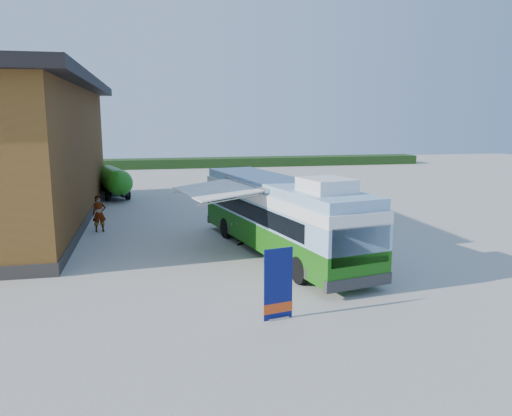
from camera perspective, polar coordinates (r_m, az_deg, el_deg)
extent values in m
plane|color=#BCB7AD|center=(18.85, -1.72, -6.58)|extent=(100.00, 100.00, 0.00)
cube|color=brown|center=(28.76, -26.82, 5.27)|extent=(8.00, 20.00, 7.00)
cube|color=#332D28|center=(29.16, -26.31, -1.10)|extent=(8.10, 20.10, 0.50)
cube|color=#264419|center=(57.09, -0.70, 5.30)|extent=(40.00, 3.00, 1.00)
cube|color=#1F6E12|center=(20.37, 2.62, -2.84)|extent=(4.58, 11.51, 1.03)
cube|color=#8BB5D9|center=(20.17, 2.64, -0.25)|extent=(4.58, 11.51, 0.85)
cube|color=black|center=(20.12, -0.92, -0.27)|extent=(1.94, 9.20, 0.66)
cube|color=black|center=(21.11, 4.91, 0.20)|extent=(1.94, 9.20, 0.66)
cube|color=white|center=(20.07, 2.66, 1.53)|extent=(4.58, 11.51, 0.42)
cube|color=#8BB5D9|center=(20.01, 2.67, 2.66)|extent=(4.40, 11.30, 0.38)
cube|color=white|center=(16.86, 8.08, 2.59)|extent=(1.81, 1.96, 0.47)
cube|color=black|center=(15.50, 11.90, -4.22)|extent=(2.08, 0.49, 1.22)
cube|color=#2D2D2D|center=(15.87, 11.63, -8.29)|extent=(2.39, 0.68, 0.38)
cube|color=#2D2D2D|center=(25.43, -2.95, -1.06)|extent=(2.39, 0.68, 0.38)
cylinder|color=black|center=(16.78, 5.09, -7.09)|extent=(0.47, 0.98, 0.94)
cylinder|color=black|center=(17.86, 11.07, -6.17)|extent=(0.47, 0.98, 0.94)
cylinder|color=black|center=(22.99, -3.39, -2.29)|extent=(0.47, 0.98, 0.94)
cylinder|color=black|center=(23.78, 1.38, -1.85)|extent=(0.47, 0.98, 0.94)
cube|color=white|center=(19.76, -4.60, 1.61)|extent=(3.23, 4.39, 0.31)
cube|color=#A5A8AD|center=(20.17, -1.28, 2.34)|extent=(1.01, 4.21, 0.15)
cylinder|color=#A5A8AD|center=(18.21, -2.85, 0.57)|extent=(2.53, 0.57, 0.32)
cylinder|color=#A5A8AD|center=(21.36, -6.09, 1.97)|extent=(2.53, 0.57, 0.32)
cube|color=#0B145A|center=(13.74, 2.56, -8.67)|extent=(0.84, 0.20, 2.01)
cube|color=#DF4515|center=(13.98, 2.53, -11.33)|extent=(0.87, 0.21, 0.28)
cube|color=#A5A8AD|center=(14.09, 2.52, -12.43)|extent=(0.63, 0.30, 0.06)
cylinder|color=#A5A8AD|center=(13.76, 2.54, -8.65)|extent=(0.03, 0.03, 2.01)
cube|color=tan|center=(22.83, 0.19, -1.59)|extent=(0.82, 1.32, 0.04)
cube|color=tan|center=(22.93, -1.22, -2.33)|extent=(0.58, 1.25, 0.04)
cube|color=tan|center=(22.87, 1.60, -2.36)|extent=(0.58, 1.25, 0.04)
cube|color=black|center=(22.42, -0.36, -2.83)|extent=(0.06, 0.06, 0.76)
cube|color=black|center=(22.40, 0.58, -2.84)|extent=(0.06, 0.06, 0.76)
cube|color=black|center=(23.42, -0.19, -2.26)|extent=(0.06, 0.06, 0.76)
cube|color=black|center=(23.40, 0.71, -2.27)|extent=(0.06, 0.06, 0.76)
imported|color=#999999|center=(25.30, -17.49, -0.63)|extent=(0.72, 0.54, 1.77)
imported|color=#999999|center=(21.77, -2.01, -1.76)|extent=(0.90, 1.04, 1.85)
cylinder|color=#268518|center=(35.58, -16.01, 3.13)|extent=(2.69, 4.11, 1.70)
sphere|color=#268518|center=(33.75, -15.31, 2.79)|extent=(1.70, 1.70, 1.70)
sphere|color=#268518|center=(37.42, -16.63, 3.43)|extent=(1.70, 1.70, 1.70)
cube|color=black|center=(35.68, -15.95, 1.93)|extent=(2.20, 4.13, 0.19)
cube|color=black|center=(33.31, -15.02, 1.32)|extent=(0.42, 1.12, 0.09)
cylinder|color=black|center=(34.47, -16.60, 1.37)|extent=(0.44, 0.79, 0.76)
cylinder|color=black|center=(34.75, -14.46, 1.54)|extent=(0.44, 0.79, 0.76)
cylinder|color=black|center=(36.67, -17.33, 1.85)|extent=(0.44, 0.79, 0.76)
cylinder|color=black|center=(36.94, -15.31, 2.01)|extent=(0.44, 0.79, 0.76)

